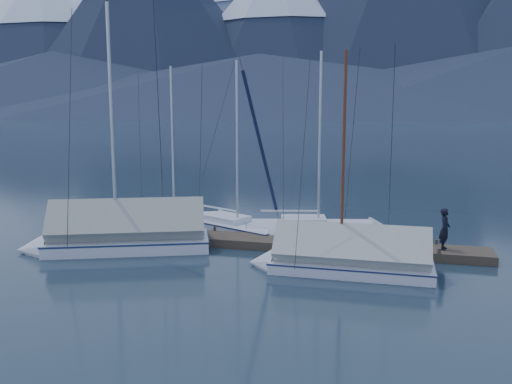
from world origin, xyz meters
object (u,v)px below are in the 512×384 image
at_px(sailboat_open_right, 328,229).
at_px(sailboat_covered_far, 113,238).
at_px(sailboat_open_left, 184,221).
at_px(person, 445,229).
at_px(sailboat_covered_near, 337,260).
at_px(sailboat_open_mid, 245,230).

xyz_separation_m(sailboat_open_right, sailboat_covered_far, (-7.82, -5.09, 0.35)).
distance_m(sailboat_open_left, person, 12.02).
bearing_deg(sailboat_covered_near, sailboat_covered_far, 176.40).
distance_m(sailboat_open_left, sailboat_covered_near, 9.74).
height_order(sailboat_open_mid, sailboat_open_right, sailboat_open_right).
bearing_deg(sailboat_open_right, sailboat_covered_far, -146.92).
relative_size(sailboat_covered_far, person, 6.65).
height_order(sailboat_open_right, sailboat_covered_far, sailboat_covered_far).
distance_m(sailboat_open_right, sailboat_covered_near, 5.73).
height_order(sailboat_open_left, sailboat_open_mid, sailboat_open_mid).
bearing_deg(sailboat_open_right, sailboat_open_mid, -163.40).
distance_m(sailboat_open_mid, sailboat_covered_far, 5.86).
distance_m(sailboat_covered_far, person, 12.64).
xyz_separation_m(sailboat_open_left, sailboat_covered_near, (7.92, -5.68, 0.27)).
distance_m(sailboat_open_mid, sailboat_covered_near, 6.46).
xyz_separation_m(sailboat_open_left, sailboat_open_mid, (3.37, -1.10, 0.00)).
bearing_deg(sailboat_open_mid, sailboat_covered_far, -136.50).
bearing_deg(sailboat_covered_far, sailboat_open_mid, 43.50).
xyz_separation_m(sailboat_open_right, sailboat_covered_near, (0.97, -5.64, 0.26)).
bearing_deg(sailboat_open_right, sailboat_open_left, 179.74).
relative_size(sailboat_open_mid, sailboat_open_right, 0.95).
relative_size(sailboat_open_left, person, 5.25).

